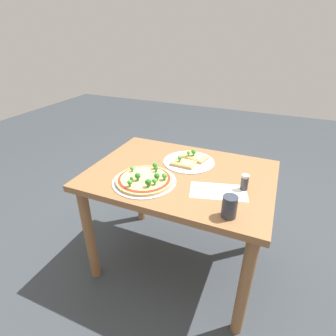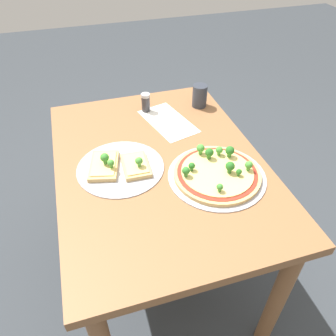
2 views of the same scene
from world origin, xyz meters
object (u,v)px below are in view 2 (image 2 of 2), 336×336
dining_table (160,182)px  pizza_tray_whole (217,173)px  pizza_tray_slice (119,166)px  drinking_cup (200,96)px  condiment_shaker (146,102)px

dining_table → pizza_tray_whole: bearing=50.8°
pizza_tray_slice → drinking_cup: size_ratio=3.08×
condiment_shaker → pizza_tray_slice: bearing=-27.7°
dining_table → drinking_cup: 0.47m
pizza_tray_whole → pizza_tray_slice: bearing=-113.4°
pizza_tray_whole → pizza_tray_slice: pizza_tray_whole is taller
drinking_cup → condiment_shaker: (-0.03, -0.25, -0.01)m
pizza_tray_slice → condiment_shaker: condiment_shaker is taller
pizza_tray_whole → drinking_cup: size_ratio=3.37×
dining_table → condiment_shaker: size_ratio=12.16×
pizza_tray_whole → condiment_shaker: (-0.50, -0.13, 0.03)m
pizza_tray_slice → dining_table: bearing=90.2°
drinking_cup → pizza_tray_whole: bearing=-13.6°
pizza_tray_whole → condiment_shaker: size_ratio=4.06×
pizza_tray_slice → drinking_cup: 0.55m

